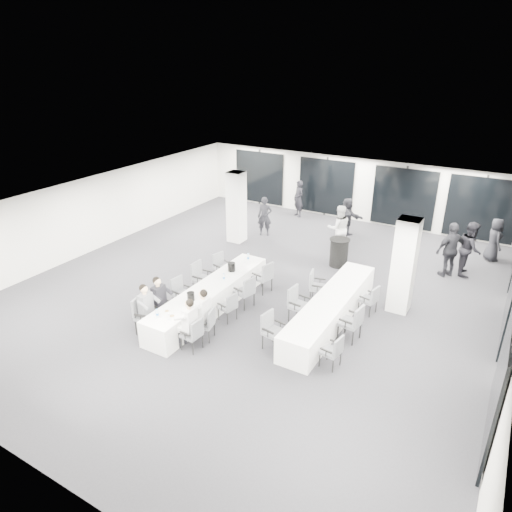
{
  "coord_description": "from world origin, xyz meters",
  "views": [
    {
      "loc": [
        6.47,
        -11.16,
        6.84
      ],
      "look_at": [
        0.07,
        -0.2,
        1.24
      ],
      "focal_mm": 32.0,
      "sensor_mm": 36.0,
      "label": 1
    }
  ],
  "objects_px": {
    "chair_main_left_second": "(157,305)",
    "standing_guest_b": "(339,225)",
    "standing_guest_g": "(299,196)",
    "chair_main_left_far": "(221,265)",
    "chair_side_right_near": "(334,350)",
    "chair_main_right_mid": "(229,305)",
    "cocktail_table": "(339,252)",
    "chair_main_right_far": "(264,275)",
    "standing_guest_d": "(451,246)",
    "ice_bucket_far": "(232,267)",
    "standing_guest_h": "(471,245)",
    "chair_main_left_near": "(143,313)",
    "standing_guest_e": "(495,237)",
    "banquet_table_side": "(331,310)",
    "chair_main_left_fourth": "(200,276)",
    "chair_side_right_mid": "(353,321)",
    "chair_side_left_far": "(316,285)",
    "standing_guest_f": "(347,214)",
    "standing_guest_c": "(343,225)",
    "chair_side_right_far": "(371,298)",
    "chair_main_left_mid": "(180,291)",
    "chair_main_right_second": "(207,322)",
    "standing_guest_a": "(265,214)",
    "chair_side_left_near": "(271,328)",
    "ice_bucket_near": "(191,296)",
    "chair_main_right_fourth": "(246,290)",
    "chair_side_left_mid": "(297,302)"
  },
  "relations": [
    {
      "from": "cocktail_table",
      "to": "standing_guest_a",
      "type": "xyz_separation_m",
      "value": [
        -3.73,
        1.32,
        0.4
      ]
    },
    {
      "from": "cocktail_table",
      "to": "standing_guest_c",
      "type": "xyz_separation_m",
      "value": [
        -0.57,
        1.88,
        0.34
      ]
    },
    {
      "from": "cocktail_table",
      "to": "chair_main_right_far",
      "type": "relative_size",
      "value": 0.99
    },
    {
      "from": "chair_main_left_near",
      "to": "chair_main_left_mid",
      "type": "height_order",
      "value": "chair_main_left_near"
    },
    {
      "from": "chair_side_right_near",
      "to": "chair_main_right_mid",
      "type": "bearing_deg",
      "value": 89.44
    },
    {
      "from": "chair_main_right_far",
      "to": "chair_side_left_mid",
      "type": "distance_m",
      "value": 1.89
    },
    {
      "from": "chair_side_left_far",
      "to": "standing_guest_f",
      "type": "bearing_deg",
      "value": 177.57
    },
    {
      "from": "chair_main_left_near",
      "to": "chair_side_right_near",
      "type": "xyz_separation_m",
      "value": [
        4.94,
        1.11,
        -0.09
      ]
    },
    {
      "from": "standing_guest_g",
      "to": "standing_guest_b",
      "type": "bearing_deg",
      "value": -8.95
    },
    {
      "from": "chair_main_left_fourth",
      "to": "chair_side_right_mid",
      "type": "xyz_separation_m",
      "value": [
        4.96,
        -0.1,
        -0.01
      ]
    },
    {
      "from": "chair_main_right_second",
      "to": "ice_bucket_far",
      "type": "height_order",
      "value": "ice_bucket_far"
    },
    {
      "from": "standing_guest_d",
      "to": "standing_guest_h",
      "type": "relative_size",
      "value": 1.02
    },
    {
      "from": "standing_guest_c",
      "to": "standing_guest_h",
      "type": "distance_m",
      "value": 4.58
    },
    {
      "from": "chair_main_left_second",
      "to": "chair_main_right_far",
      "type": "bearing_deg",
      "value": 162.36
    },
    {
      "from": "standing_guest_c",
      "to": "chair_main_right_fourth",
      "type": "bearing_deg",
      "value": 137.89
    },
    {
      "from": "standing_guest_e",
      "to": "standing_guest_f",
      "type": "bearing_deg",
      "value": 64.84
    },
    {
      "from": "chair_side_left_near",
      "to": "ice_bucket_near",
      "type": "height_order",
      "value": "ice_bucket_near"
    },
    {
      "from": "chair_main_right_far",
      "to": "standing_guest_f",
      "type": "xyz_separation_m",
      "value": [
        0.43,
        6.19,
        0.29
      ]
    },
    {
      "from": "ice_bucket_far",
      "to": "chair_main_right_far",
      "type": "bearing_deg",
      "value": 31.83
    },
    {
      "from": "chair_side_right_far",
      "to": "standing_guest_h",
      "type": "bearing_deg",
      "value": -13.26
    },
    {
      "from": "chair_main_left_mid",
      "to": "standing_guest_g",
      "type": "xyz_separation_m",
      "value": [
        -0.61,
        9.31,
        0.42
      ]
    },
    {
      "from": "chair_side_right_near",
      "to": "standing_guest_b",
      "type": "distance_m",
      "value": 7.31
    },
    {
      "from": "chair_main_left_far",
      "to": "standing_guest_d",
      "type": "height_order",
      "value": "standing_guest_d"
    },
    {
      "from": "chair_side_left_near",
      "to": "standing_guest_h",
      "type": "distance_m",
      "value": 8.02
    },
    {
      "from": "standing_guest_c",
      "to": "chair_side_left_near",
      "type": "bearing_deg",
      "value": 151.6
    },
    {
      "from": "chair_main_right_second",
      "to": "standing_guest_a",
      "type": "height_order",
      "value": "standing_guest_a"
    },
    {
      "from": "chair_main_left_second",
      "to": "chair_side_right_mid",
      "type": "distance_m",
      "value": 5.3
    },
    {
      "from": "standing_guest_e",
      "to": "chair_main_left_far",
      "type": "bearing_deg",
      "value": 103.09
    },
    {
      "from": "standing_guest_g",
      "to": "chair_main_left_far",
      "type": "bearing_deg",
      "value": -50.49
    },
    {
      "from": "chair_main_left_near",
      "to": "chair_main_right_second",
      "type": "bearing_deg",
      "value": 97.93
    },
    {
      "from": "cocktail_table",
      "to": "chair_side_left_near",
      "type": "bearing_deg",
      "value": -86.78
    },
    {
      "from": "cocktail_table",
      "to": "chair_main_left_far",
      "type": "xyz_separation_m",
      "value": [
        -2.96,
        -3.01,
        0.01
      ]
    },
    {
      "from": "chair_side_right_far",
      "to": "standing_guest_h",
      "type": "distance_m",
      "value": 4.72
    },
    {
      "from": "standing_guest_d",
      "to": "chair_side_left_far",
      "type": "bearing_deg",
      "value": 2.1
    },
    {
      "from": "chair_main_right_fourth",
      "to": "chair_side_right_near",
      "type": "relative_size",
      "value": 1.12
    },
    {
      "from": "standing_guest_a",
      "to": "standing_guest_d",
      "type": "height_order",
      "value": "standing_guest_d"
    },
    {
      "from": "chair_main_right_fourth",
      "to": "chair_side_left_far",
      "type": "xyz_separation_m",
      "value": [
        1.61,
        1.36,
        0.0
      ]
    },
    {
      "from": "chair_main_left_second",
      "to": "chair_main_left_fourth",
      "type": "xyz_separation_m",
      "value": [
        -0.01,
        1.99,
        0.02
      ]
    },
    {
      "from": "banquet_table_side",
      "to": "standing_guest_e",
      "type": "relative_size",
      "value": 2.81
    },
    {
      "from": "chair_main_left_near",
      "to": "chair_main_right_second",
      "type": "distance_m",
      "value": 1.77
    },
    {
      "from": "chair_side_right_near",
      "to": "standing_guest_d",
      "type": "xyz_separation_m",
      "value": [
        1.49,
        6.61,
        0.58
      ]
    },
    {
      "from": "cocktail_table",
      "to": "chair_main_left_mid",
      "type": "height_order",
      "value": "cocktail_table"
    },
    {
      "from": "chair_main_left_mid",
      "to": "chair_main_left_fourth",
      "type": "height_order",
      "value": "chair_main_left_fourth"
    },
    {
      "from": "ice_bucket_far",
      "to": "chair_main_left_far",
      "type": "bearing_deg",
      "value": 144.5
    },
    {
      "from": "banquet_table_side",
      "to": "standing_guest_d",
      "type": "bearing_deg",
      "value": 63.8
    },
    {
      "from": "banquet_table_side",
      "to": "chair_side_right_near",
      "type": "bearing_deg",
      "value": -66.55
    },
    {
      "from": "chair_main_right_mid",
      "to": "chair_main_left_near",
      "type": "bearing_deg",
      "value": 146.34
    },
    {
      "from": "chair_main_left_far",
      "to": "ice_bucket_far",
      "type": "distance_m",
      "value": 1.05
    },
    {
      "from": "chair_main_left_second",
      "to": "standing_guest_b",
      "type": "bearing_deg",
      "value": 172.92
    },
    {
      "from": "standing_guest_b",
      "to": "standing_guest_f",
      "type": "distance_m",
      "value": 1.86
    }
  ]
}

